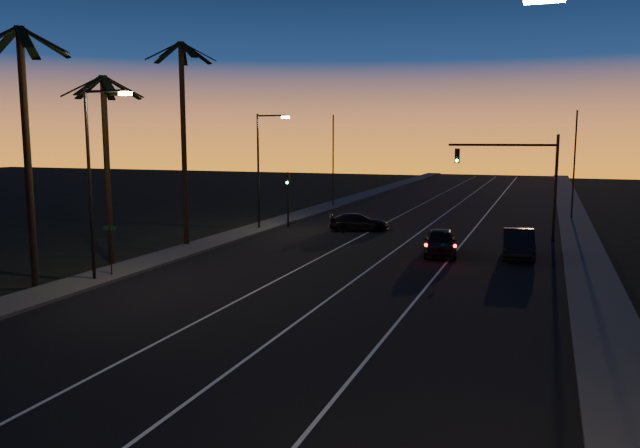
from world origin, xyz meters
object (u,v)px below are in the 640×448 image
at_px(signal_mast, 519,168).
at_px(cross_car, 358,222).
at_px(right_car, 518,244).
at_px(lead_car, 440,242).

height_order(signal_mast, cross_car, signal_mast).
bearing_deg(signal_mast, cross_car, -179.87).
height_order(signal_mast, right_car, signal_mast).
height_order(right_car, cross_car, right_car).
bearing_deg(right_car, signal_mast, 93.84).
bearing_deg(signal_mast, right_car, -86.16).
height_order(lead_car, cross_car, lead_car).
xyz_separation_m(lead_car, cross_car, (-7.19, 7.51, -0.13)).
distance_m(signal_mast, right_car, 7.88).
xyz_separation_m(signal_mast, right_car, (0.46, -6.79, -3.97)).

